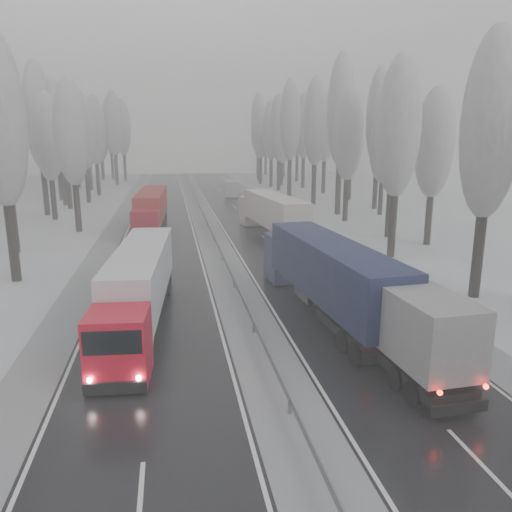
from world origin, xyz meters
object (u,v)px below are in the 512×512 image
object	(u,v)px
truck_blue_box	(324,270)
truck_cream_box	(271,212)
truck_red_white	(139,283)
truck_red_red	(151,208)
truck_grey_tarp	(368,296)
box_truck_distant	(231,188)

from	to	relation	value
truck_blue_box	truck_cream_box	bearing A→B (deg)	81.26
truck_red_white	truck_red_red	bearing A→B (deg)	94.76
truck_cream_box	truck_red_white	size ratio (longest dim) A/B	1.07
truck_blue_box	truck_grey_tarp	bearing A→B (deg)	-82.74
truck_grey_tarp	box_truck_distant	bearing A→B (deg)	85.43
truck_cream_box	truck_red_red	size ratio (longest dim) A/B	1.02
truck_blue_box	box_truck_distant	world-z (taller)	truck_blue_box
truck_grey_tarp	truck_blue_box	size ratio (longest dim) A/B	0.91
box_truck_distant	truck_cream_box	bearing A→B (deg)	-83.99
truck_cream_box	truck_red_white	distance (m)	26.30
box_truck_distant	truck_red_white	world-z (taller)	truck_red_white
truck_grey_tarp	truck_cream_box	world-z (taller)	truck_cream_box
truck_blue_box	truck_red_white	distance (m)	10.40
truck_cream_box	box_truck_distant	xyz separation A→B (m)	(0.34, 36.25, -1.16)
box_truck_distant	truck_red_red	distance (m)	33.64
truck_grey_tarp	truck_red_white	xyz separation A→B (m)	(-11.32, 4.23, 0.02)
truck_cream_box	box_truck_distant	world-z (taller)	truck_cream_box
truck_grey_tarp	truck_cream_box	xyz separation A→B (m)	(0.71, 27.62, 0.18)
truck_grey_tarp	truck_red_red	size ratio (longest dim) A/B	0.95
box_truck_distant	truck_red_white	distance (m)	60.92
box_truck_distant	truck_grey_tarp	bearing A→B (deg)	-84.39
truck_blue_box	truck_red_red	size ratio (longest dim) A/B	1.04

